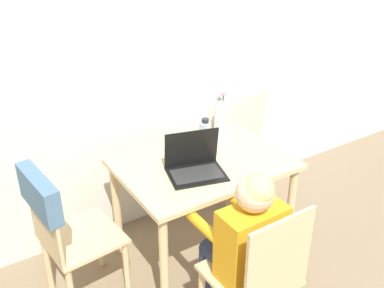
# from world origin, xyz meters

# --- Properties ---
(wall_back) EXTENTS (6.40, 0.05, 2.50)m
(wall_back) POSITION_xyz_m (0.00, 2.23, 1.25)
(wall_back) COLOR silver
(wall_back) RESTS_ON ground_plane
(dining_table) EXTENTS (1.01, 0.73, 0.72)m
(dining_table) POSITION_xyz_m (-0.15, 1.62, 0.62)
(dining_table) COLOR #D6B784
(dining_table) RESTS_ON ground_plane
(chair_occupied) EXTENTS (0.40, 0.40, 0.89)m
(chair_occupied) POSITION_xyz_m (-0.30, 0.89, 0.46)
(chair_occupied) COLOR #D6B784
(chair_occupied) RESTS_ON ground_plane
(chair_spare) EXTENTS (0.47, 0.44, 0.90)m
(chair_spare) POSITION_xyz_m (-1.03, 1.68, 0.60)
(chair_spare) COLOR #D6B784
(chair_spare) RESTS_ON ground_plane
(person_seated) EXTENTS (0.34, 0.43, 1.02)m
(person_seated) POSITION_xyz_m (-0.30, 1.01, 0.64)
(person_seated) COLOR orange
(person_seated) RESTS_ON ground_plane
(laptop) EXTENTS (0.37, 0.31, 0.24)m
(laptop) POSITION_xyz_m (-0.26, 1.55, 0.77)
(laptop) COLOR black
(laptop) RESTS_ON dining_table
(flower_vase) EXTENTS (0.08, 0.08, 0.33)m
(flower_vase) POSITION_xyz_m (0.15, 1.86, 0.85)
(flower_vase) COLOR silver
(flower_vase) RESTS_ON dining_table
(water_bottle) EXTENTS (0.07, 0.07, 0.24)m
(water_bottle) POSITION_xyz_m (-0.09, 1.69, 0.83)
(water_bottle) COLOR silver
(water_bottle) RESTS_ON dining_table
(cardboard_panel) EXTENTS (0.54, 0.14, 0.87)m
(cardboard_panel) POSITION_xyz_m (0.45, 2.10, 0.43)
(cardboard_panel) COLOR silver
(cardboard_panel) RESTS_ON ground_plane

